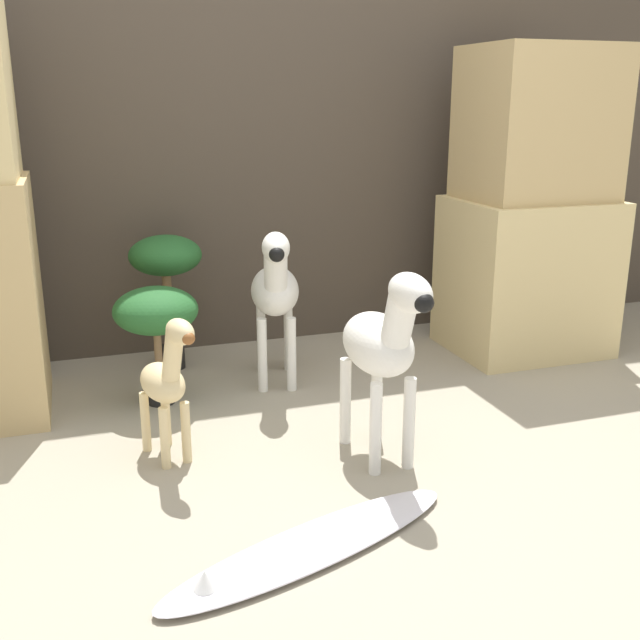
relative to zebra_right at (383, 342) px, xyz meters
The scene contains 9 objects.
ground_plane 0.48m from the zebra_right, 131.51° to the right, with size 14.00×14.00×0.00m, color #9E937F.
wall_back 1.61m from the zebra_right, 95.93° to the left, with size 6.40×0.08×2.20m.
rock_pillar_right 1.45m from the zebra_right, 38.11° to the left, with size 0.71×0.58×1.42m.
zebra_right is the anchor object (origin of this frame).
zebra_left 0.82m from the zebra_right, 100.33° to the left, with size 0.28×0.52×0.69m.
giraffe_figurine 0.73m from the zebra_right, 161.49° to the left, with size 0.20×0.36×0.53m.
potted_palm_front 0.99m from the zebra_right, 131.01° to the left, with size 0.33×0.33×0.48m.
potted_palm_back 1.28m from the zebra_right, 115.64° to the left, with size 0.32×0.32×0.61m.
surfboard 0.72m from the zebra_right, 131.84° to the right, with size 0.97×0.50×0.08m.
Camera 1 is at (-0.79, -1.97, 1.19)m, focal length 42.00 mm.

